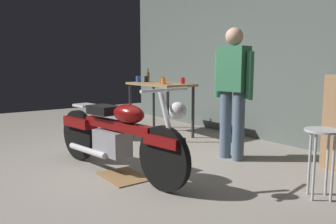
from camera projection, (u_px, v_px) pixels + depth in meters
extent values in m
plane|color=gray|center=(119.00, 176.00, 3.62)|extent=(12.00, 12.00, 0.00)
cube|color=#56605B|center=(281.00, 43.00, 5.03)|extent=(8.00, 0.12, 3.10)
cube|color=#99724C|center=(160.00, 84.00, 5.75)|extent=(1.30, 0.64, 0.04)
cylinder|color=#2D2D33|center=(130.00, 108.00, 6.13)|extent=(0.05, 0.05, 0.86)
cylinder|color=#2D2D33|center=(168.00, 115.00, 5.19)|extent=(0.05, 0.05, 0.86)
cylinder|color=#2D2D33|center=(154.00, 106.00, 6.43)|extent=(0.05, 0.05, 0.86)
cylinder|color=#2D2D33|center=(193.00, 112.00, 5.49)|extent=(0.05, 0.05, 0.86)
cylinder|color=black|center=(164.00, 159.00, 3.17)|extent=(0.64, 0.18, 0.64)
cylinder|color=black|center=(78.00, 135.00, 4.24)|extent=(0.64, 0.18, 0.64)
cube|color=maroon|center=(164.00, 141.00, 3.14)|extent=(0.46, 0.21, 0.10)
cube|color=maroon|center=(80.00, 122.00, 4.18)|extent=(0.54, 0.26, 0.12)
cube|color=gray|center=(112.00, 143.00, 3.73)|extent=(0.47, 0.31, 0.28)
cube|color=maroon|center=(117.00, 125.00, 3.63)|extent=(1.10, 0.28, 0.10)
ellipsoid|color=maroon|center=(129.00, 114.00, 3.48)|extent=(0.47, 0.29, 0.20)
cube|color=black|center=(104.00, 110.00, 3.79)|extent=(0.40, 0.30, 0.10)
cube|color=silver|center=(85.00, 105.00, 4.06)|extent=(0.27, 0.24, 0.03)
cylinder|color=silver|center=(168.00, 125.00, 3.08)|extent=(0.27, 0.09, 0.68)
cylinder|color=silver|center=(165.00, 90.00, 3.06)|extent=(0.13, 0.60, 0.03)
sphere|color=silver|center=(178.00, 111.00, 2.97)|extent=(0.16, 0.16, 0.16)
cylinder|color=silver|center=(87.00, 150.00, 3.86)|extent=(0.70, 0.19, 0.07)
cylinder|color=slate|center=(238.00, 126.00, 4.18)|extent=(0.15, 0.15, 0.88)
cylinder|color=slate|center=(226.00, 124.00, 4.32)|extent=(0.15, 0.15, 0.88)
cube|color=#33724C|center=(233.00, 69.00, 4.15)|extent=(0.41, 0.27, 0.56)
cylinder|color=#33724C|center=(250.00, 76.00, 3.99)|extent=(0.09, 0.09, 0.58)
cylinder|color=#33724C|center=(218.00, 75.00, 4.33)|extent=(0.09, 0.09, 0.58)
sphere|color=tan|center=(234.00, 36.00, 4.09)|extent=(0.22, 0.22, 0.22)
cylinder|color=#B2B2B7|center=(323.00, 130.00, 2.95)|extent=(0.32, 0.32, 0.02)
cylinder|color=#B2B2B7|center=(333.00, 168.00, 2.90)|extent=(0.02, 0.02, 0.62)
cylinder|color=#B2B2B7|center=(327.00, 163.00, 3.06)|extent=(0.02, 0.02, 0.62)
cylinder|color=#B2B2B7|center=(310.00, 162.00, 3.08)|extent=(0.02, 0.02, 0.62)
cylinder|color=#B2B2B7|center=(314.00, 167.00, 2.93)|extent=(0.02, 0.02, 0.62)
cube|color=olive|center=(123.00, 176.00, 3.60)|extent=(0.56, 0.40, 0.01)
cube|color=gray|center=(118.00, 128.00, 5.53)|extent=(0.44, 0.32, 0.34)
cylinder|color=brown|center=(162.00, 80.00, 5.62)|extent=(0.08, 0.08, 0.11)
torus|color=brown|center=(163.00, 80.00, 5.58)|extent=(0.06, 0.01, 0.06)
cylinder|color=orange|center=(164.00, 81.00, 5.42)|extent=(0.08, 0.08, 0.10)
torus|color=orange|center=(165.00, 81.00, 5.38)|extent=(0.06, 0.01, 0.06)
cylinder|color=black|center=(146.00, 79.00, 6.08)|extent=(0.07, 0.07, 0.11)
torus|color=black|center=(147.00, 79.00, 6.05)|extent=(0.06, 0.01, 0.06)
cylinder|color=red|center=(183.00, 81.00, 5.50)|extent=(0.07, 0.07, 0.11)
torus|color=red|center=(184.00, 80.00, 5.47)|extent=(0.06, 0.01, 0.06)
cylinder|color=#2D51AD|center=(138.00, 79.00, 6.10)|extent=(0.09, 0.09, 0.11)
torus|color=#2D51AD|center=(140.00, 79.00, 6.06)|extent=(0.06, 0.01, 0.06)
cylinder|color=olive|center=(148.00, 77.00, 6.26)|extent=(0.06, 0.06, 0.18)
cylinder|color=olive|center=(148.00, 71.00, 6.25)|extent=(0.03, 0.03, 0.05)
cylinder|color=black|center=(148.00, 69.00, 6.24)|extent=(0.03, 0.03, 0.01)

